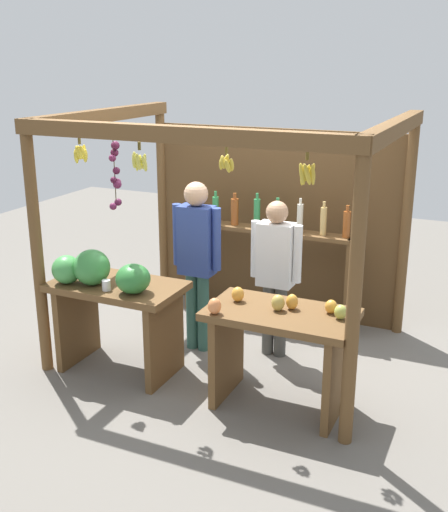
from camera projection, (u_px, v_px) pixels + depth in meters
ground_plane at (233, 348)px, 6.03m from camera, size 12.00×12.00×0.00m
market_stall at (252, 205)px, 6.02m from camera, size 2.83×2.23×2.20m
fruit_counter_left at (110, 295)px, 5.39m from camera, size 1.14×0.66×1.12m
fruit_counter_right at (280, 339)px, 4.87m from camera, size 1.14×0.65×0.94m
bottle_shelf_unit at (266, 246)px, 6.47m from camera, size 1.81×0.22×1.36m
vendor_man at (197, 252)px, 5.75m from camera, size 0.48×0.22×1.62m
vendor_woman at (276, 266)px, 5.66m from camera, size 0.48×0.20×1.47m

